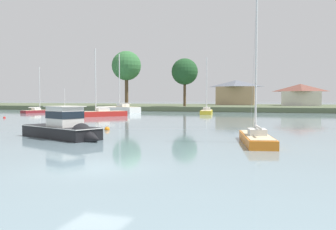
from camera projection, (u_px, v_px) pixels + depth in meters
ground_plane at (96, 167)px, 15.35m from camera, size 520.01×520.01×0.00m
far_shore_bank at (250, 107)px, 95.12m from camera, size 234.00×42.79×1.05m
sailboat_yellow at (207, 113)px, 67.67m from camera, size 3.26×8.61×11.08m
cruiser_black at (67, 132)px, 26.16m from camera, size 8.56×5.36×4.57m
sailboat_red at (100, 115)px, 58.09m from camera, size 7.33×8.43×11.53m
sailboat_maroon at (38, 112)px, 72.10m from camera, size 3.43×6.99×9.75m
sailboat_orange at (256, 140)px, 23.39m from camera, size 2.91×7.04×10.84m
sailboat_white at (122, 111)px, 75.10m from camera, size 9.92×7.57×13.12m
mooring_buoy_orange at (107, 129)px, 33.14m from camera, size 0.48×0.48×0.53m
mooring_buoy_red at (4, 118)px, 53.18m from camera, size 0.35×0.35×0.41m
shore_tree_inland_c at (126, 66)px, 88.97m from camera, size 7.32×7.32×13.70m
shore_tree_right at (185, 72)px, 84.09m from camera, size 6.22×6.22×11.32m
cottage_near_water at (300, 94)px, 93.23m from camera, size 10.29×8.69×5.66m
cottage_hillside at (236, 92)px, 102.99m from camera, size 11.49×8.19×7.12m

